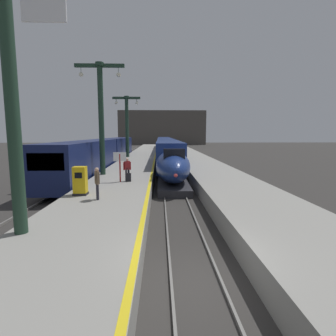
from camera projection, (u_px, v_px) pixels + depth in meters
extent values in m
plane|color=#33302D|center=(196.00, 284.00, 7.85)|extent=(260.00, 260.00, 0.00)
cube|color=gray|center=(135.00, 166.00, 32.19)|extent=(4.80, 110.00, 1.05)
cube|color=gray|center=(201.00, 166.00, 32.45)|extent=(4.80, 110.00, 1.05)
cube|color=yellow|center=(154.00, 162.00, 32.19)|extent=(0.20, 107.80, 0.01)
cube|color=slate|center=(162.00, 167.00, 35.08)|extent=(0.08, 110.00, 0.12)
cube|color=slate|center=(173.00, 167.00, 35.13)|extent=(0.08, 110.00, 0.12)
cube|color=slate|center=(101.00, 167.00, 34.82)|extent=(0.08, 110.00, 0.12)
cube|color=slate|center=(112.00, 167.00, 34.87)|extent=(0.08, 110.00, 0.12)
ellipsoid|color=navy|center=(173.00, 166.00, 21.85)|extent=(2.78, 8.35, 2.56)
cube|color=#28282D|center=(173.00, 185.00, 21.64)|extent=(2.46, 7.10, 0.55)
cube|color=black|center=(174.00, 155.00, 19.85)|extent=(1.59, 1.00, 0.90)
sphere|color=#F24C4C|center=(176.00, 175.00, 17.81)|extent=(0.28, 0.28, 0.28)
cube|color=navy|center=(169.00, 154.00, 31.24)|extent=(2.90, 14.00, 3.05)
cube|color=black|center=(157.00, 150.00, 31.12)|extent=(0.04, 11.90, 0.80)
cube|color=black|center=(181.00, 149.00, 31.21)|extent=(0.04, 11.90, 0.80)
cube|color=silver|center=(169.00, 165.00, 31.40)|extent=(2.92, 13.30, 0.24)
cube|color=black|center=(170.00, 175.00, 27.03)|extent=(2.03, 2.20, 0.56)
cube|color=black|center=(168.00, 165.00, 35.91)|extent=(2.03, 2.20, 0.56)
cube|color=navy|center=(166.00, 147.00, 47.69)|extent=(2.90, 18.00, 3.05)
cube|color=black|center=(158.00, 144.00, 47.58)|extent=(0.04, 15.84, 0.80)
cube|color=black|center=(173.00, 144.00, 47.67)|extent=(0.04, 15.84, 0.80)
cube|color=black|center=(166.00, 160.00, 41.86)|extent=(2.03, 2.20, 0.56)
cube|color=black|center=(165.00, 154.00, 53.99)|extent=(2.03, 2.20, 0.56)
cube|color=navy|center=(164.00, 143.00, 66.13)|extent=(2.90, 18.00, 3.05)
cube|color=black|center=(158.00, 141.00, 66.01)|extent=(0.04, 15.84, 0.80)
cube|color=black|center=(170.00, 141.00, 66.10)|extent=(0.04, 15.84, 0.80)
cube|color=black|center=(164.00, 152.00, 60.29)|extent=(2.03, 2.20, 0.56)
cube|color=black|center=(164.00, 149.00, 72.43)|extent=(2.03, 2.20, 0.56)
cube|color=#141E4C|center=(86.00, 158.00, 25.14)|extent=(2.85, 18.00, 3.30)
cube|color=black|center=(46.00, 162.00, 16.18)|extent=(2.28, 0.08, 1.10)
cube|color=black|center=(71.00, 153.00, 25.03)|extent=(0.04, 15.30, 0.90)
cube|color=black|center=(101.00, 153.00, 25.12)|extent=(0.04, 15.30, 0.90)
cube|color=black|center=(66.00, 190.00, 19.67)|extent=(2.00, 2.00, 0.52)
cube|color=black|center=(100.00, 170.00, 31.09)|extent=(2.00, 2.00, 0.52)
cube|color=#141E4C|center=(117.00, 148.00, 43.58)|extent=(2.85, 18.00, 3.30)
cylinder|color=#1E3828|center=(12.00, 101.00, 8.57)|extent=(0.44, 0.44, 8.96)
cube|color=silver|center=(44.00, 5.00, 8.23)|extent=(1.40, 0.08, 1.00)
cylinder|color=#1E3828|center=(101.00, 120.00, 21.74)|extent=(0.44, 0.44, 9.13)
cylinder|color=#1E3828|center=(99.00, 64.00, 21.17)|extent=(0.68, 0.68, 0.30)
cube|color=#1E3828|center=(100.00, 66.00, 21.19)|extent=(4.00, 0.24, 0.28)
cylinder|color=#1E3828|center=(81.00, 70.00, 21.18)|extent=(0.03, 0.03, 0.60)
sphere|color=#EFEACC|center=(81.00, 74.00, 21.23)|extent=(0.36, 0.36, 0.36)
cylinder|color=#1E3828|center=(118.00, 70.00, 21.28)|extent=(0.03, 0.03, 0.60)
sphere|color=#EFEACC|center=(118.00, 75.00, 21.32)|extent=(0.36, 0.36, 0.36)
cylinder|color=#1E3828|center=(127.00, 127.00, 39.19)|extent=(0.44, 0.44, 8.94)
cylinder|color=#1E3828|center=(127.00, 97.00, 38.64)|extent=(0.68, 0.68, 0.30)
cube|color=#1E3828|center=(127.00, 98.00, 38.65)|extent=(4.00, 0.24, 0.28)
cylinder|color=#1E3828|center=(116.00, 100.00, 38.65)|extent=(0.03, 0.03, 0.60)
sphere|color=#EFEACC|center=(117.00, 103.00, 38.69)|extent=(0.36, 0.36, 0.36)
cylinder|color=#1E3828|center=(137.00, 100.00, 38.74)|extent=(0.03, 0.03, 0.60)
sphere|color=#EFEACC|center=(137.00, 103.00, 38.79)|extent=(0.36, 0.36, 0.36)
cylinder|color=#1E3828|center=(127.00, 127.00, 38.68)|extent=(0.44, 0.44, 8.81)
cylinder|color=#1E3828|center=(126.00, 97.00, 38.13)|extent=(0.68, 0.68, 0.30)
cube|color=#1E3828|center=(126.00, 98.00, 38.14)|extent=(4.00, 0.24, 0.28)
cylinder|color=#1E3828|center=(116.00, 101.00, 38.14)|extent=(0.03, 0.03, 0.60)
sphere|color=#EFEACC|center=(116.00, 103.00, 38.18)|extent=(0.36, 0.36, 0.36)
cylinder|color=#1E3828|center=(137.00, 101.00, 38.23)|extent=(0.03, 0.03, 0.60)
sphere|color=#EFEACC|center=(137.00, 103.00, 38.28)|extent=(0.36, 0.36, 0.36)
cylinder|color=#23232D|center=(128.00, 175.00, 19.14)|extent=(0.13, 0.13, 0.85)
cylinder|color=#23232D|center=(126.00, 175.00, 19.07)|extent=(0.13, 0.13, 0.85)
cube|color=maroon|center=(127.00, 165.00, 19.01)|extent=(0.43, 0.35, 0.62)
cylinder|color=maroon|center=(130.00, 166.00, 19.11)|extent=(0.09, 0.09, 0.58)
cylinder|color=maroon|center=(124.00, 166.00, 18.92)|extent=(0.09, 0.09, 0.58)
sphere|color=tan|center=(127.00, 159.00, 18.96)|extent=(0.22, 0.22, 0.22)
cylinder|color=#23232D|center=(98.00, 192.00, 13.65)|extent=(0.13, 0.13, 0.85)
cylinder|color=#23232D|center=(97.00, 191.00, 13.80)|extent=(0.13, 0.13, 0.85)
cube|color=brown|center=(97.00, 178.00, 13.63)|extent=(0.33, 0.43, 0.62)
cylinder|color=brown|center=(98.00, 179.00, 13.41)|extent=(0.09, 0.09, 0.58)
cylinder|color=brown|center=(97.00, 178.00, 13.86)|extent=(0.09, 0.09, 0.58)
sphere|color=tan|center=(97.00, 170.00, 13.58)|extent=(0.22, 0.22, 0.22)
cube|color=black|center=(128.00, 177.00, 18.98)|extent=(0.40, 0.22, 0.60)
cylinder|color=#262628|center=(127.00, 171.00, 18.91)|extent=(0.02, 0.02, 0.36)
cylinder|color=#262628|center=(130.00, 171.00, 18.92)|extent=(0.02, 0.02, 0.36)
cube|color=#262628|center=(128.00, 168.00, 18.89)|extent=(0.22, 0.03, 0.02)
cube|color=yellow|center=(80.00, 181.00, 14.75)|extent=(0.70, 0.56, 1.60)
cube|color=black|center=(78.00, 175.00, 14.42)|extent=(0.40, 0.02, 0.32)
cube|color=black|center=(81.00, 194.00, 14.84)|extent=(0.76, 0.62, 0.12)
cylinder|color=maroon|center=(120.00, 168.00, 18.78)|extent=(0.10, 0.10, 2.00)
cube|color=white|center=(120.00, 157.00, 18.68)|extent=(0.90, 0.06, 0.64)
cube|color=#4C4742|center=(162.00, 128.00, 108.06)|extent=(36.00, 2.00, 14.00)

